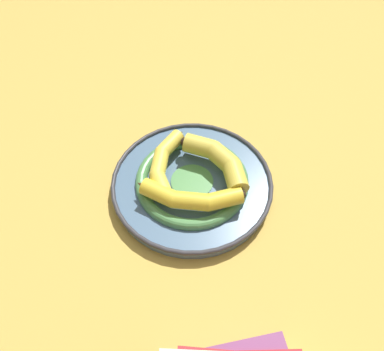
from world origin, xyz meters
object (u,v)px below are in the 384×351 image
object	(u,v)px
banana_a	(164,163)
banana_c	(220,161)
decorative_bowl	(192,183)
banana_b	(189,197)

from	to	relation	value
banana_a	banana_c	distance (m)	0.11
decorative_bowl	banana_b	world-z (taller)	banana_b
banana_b	banana_a	bearing A→B (deg)	127.25
decorative_bowl	banana_b	bearing A→B (deg)	79.00
banana_a	banana_c	bearing A→B (deg)	96.86
banana_a	banana_b	size ratio (longest dim) A/B	0.88
decorative_bowl	banana_a	xyz separation A→B (m)	(0.05, -0.03, 0.03)
banana_c	decorative_bowl	bearing A→B (deg)	73.92
banana_b	banana_c	bearing A→B (deg)	60.93
banana_b	banana_c	world-z (taller)	banana_c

